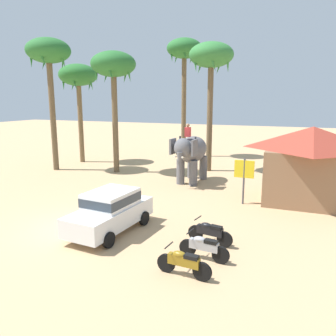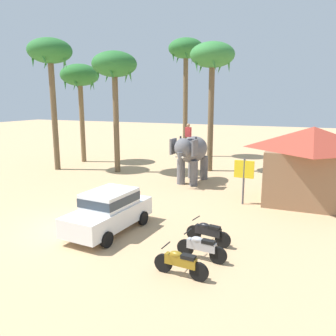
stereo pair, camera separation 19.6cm
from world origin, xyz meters
TOP-DOWN VIEW (x-y plane):
  - ground_plane at (0.00, 0.00)m, footprint 120.00×120.00m
  - car_sedan_foreground at (1.64, 0.05)m, footprint 2.11×4.22m
  - elephant_with_mahout at (2.00, 9.24)m, footprint 1.76×3.91m
  - motorcycle_nearest_camera at (5.62, -2.20)m, footprint 1.80×0.55m
  - motorcycle_second_in_row at (5.88, -0.91)m, footprint 1.80×0.55m
  - motorcycle_mid_row at (5.72, 0.42)m, footprint 1.79×0.56m
  - palm_tree_behind_elephant at (-8.95, 9.10)m, footprint 3.20×3.20m
  - palm_tree_near_hut at (-1.99, 18.86)m, footprint 3.20×3.20m
  - palm_tree_left_of_road at (2.08, 13.24)m, footprint 3.20×3.20m
  - palm_tree_far_back at (-4.20, 10.19)m, footprint 3.20×3.20m
  - palm_tree_leaning_seaward at (-9.13, 12.65)m, footprint 3.20×3.20m
  - roadside_hut at (9.12, 7.45)m, footprint 5.06×4.27m
  - signboard_yellow at (6.00, 5.85)m, footprint 1.00×0.10m

SIDE VIEW (x-z plane):
  - ground_plane at x=0.00m, z-range 0.00..0.00m
  - motorcycle_nearest_camera at x=5.62m, z-range -0.01..0.93m
  - motorcycle_second_in_row at x=5.88m, z-range -0.01..0.93m
  - motorcycle_mid_row at x=5.72m, z-range -0.01..0.93m
  - car_sedan_foreground at x=1.64m, z-range 0.08..1.78m
  - signboard_yellow at x=6.00m, z-range 0.49..2.89m
  - elephant_with_mahout at x=2.00m, z-range 0.05..3.93m
  - roadside_hut at x=9.12m, z-range 0.12..4.12m
  - palm_tree_leaning_seaward at x=-9.13m, z-range 2.98..11.23m
  - palm_tree_far_back at x=-4.20m, z-range 3.17..11.87m
  - palm_tree_left_of_road at x=2.08m, z-range 3.46..12.83m
  - palm_tree_behind_elephant at x=-8.95m, z-range 3.60..13.32m
  - palm_tree_near_hut at x=-1.99m, z-range 4.03..14.83m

